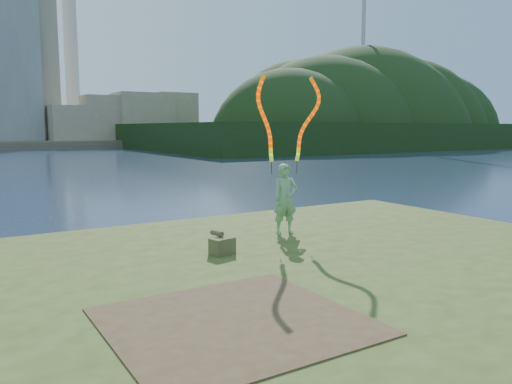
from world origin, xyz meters
TOP-DOWN VIEW (x-y plane):
  - ground at (0.00, 0.00)m, footprint 320.00×320.00m
  - grassy_knoll at (0.00, -2.30)m, footprint 20.00×18.00m
  - dirt_patch at (-2.20, -3.20)m, footprint 3.20×3.00m
  - wooded_hill at (59.57, 59.96)m, footprint 78.00×50.00m
  - woman_with_ribbons at (1.56, 1.01)m, footprint 2.05×0.53m
  - canvas_bag at (-0.68, 0.03)m, footprint 0.53×0.59m

SIDE VIEW (x-z plane):
  - ground at x=0.00m, z-range 0.00..0.00m
  - wooded_hill at x=59.57m, z-range -31.34..31.66m
  - grassy_knoll at x=0.00m, z-range -0.06..0.74m
  - dirt_patch at x=-2.20m, z-range 0.80..0.82m
  - canvas_bag at x=-0.68m, z-range 0.76..1.21m
  - woman_with_ribbons at x=1.56m, z-range 0.17..4.23m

